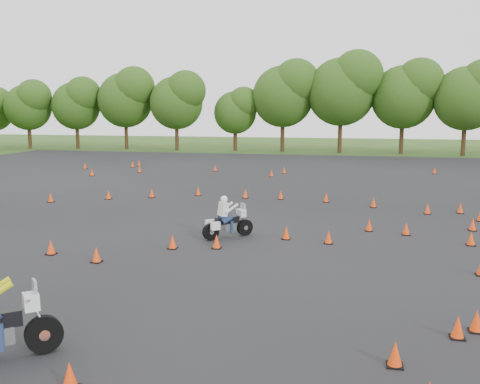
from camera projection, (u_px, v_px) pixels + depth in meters
name	position (u px, v px, depth m)	size (l,w,h in m)	color
ground	(215.00, 243.00, 18.57)	(140.00, 140.00, 0.00)	#2D5119
asphalt_pad	(250.00, 211.00, 24.36)	(62.00, 62.00, 0.00)	black
treeline	(341.00, 108.00, 51.23)	(87.02, 32.51, 11.14)	#2A4A15
traffic_cones	(269.00, 210.00, 23.42)	(32.97, 33.41, 0.45)	#F83F0A
rider_white	(228.00, 217.00, 19.25)	(2.01, 0.62, 1.55)	silver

